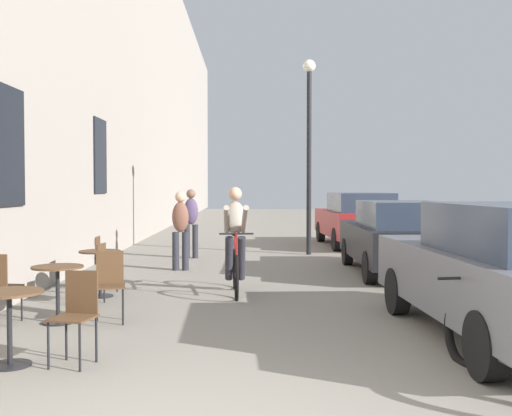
{
  "coord_description": "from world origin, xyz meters",
  "views": [
    {
      "loc": [
        0.2,
        -3.79,
        1.71
      ],
      "look_at": [
        0.4,
        12.49,
        1.15
      ],
      "focal_mm": 43.35,
      "sensor_mm": 36.0,
      "label": 1
    }
  ],
  "objects_px": {
    "cafe_table_mid": "(58,282)",
    "cyclist_on_bicycle": "(235,243)",
    "cafe_chair_far_toward_street": "(95,269)",
    "parked_car_nearest": "(510,271)",
    "parked_motorcycle": "(506,341)",
    "pedestrian_mid": "(191,219)",
    "parked_car_second": "(397,236)",
    "parked_car_third": "(357,219)",
    "cafe_chair_near_toward_street": "(76,310)",
    "street_lamp": "(309,131)",
    "cafe_table_far": "(100,263)",
    "pedestrian_near": "(180,226)",
    "cafe_chair_far_toward_wall": "(104,259)",
    "cafe_table_near": "(9,312)",
    "cafe_chair_mid_toward_street": "(110,281)"
  },
  "relations": [
    {
      "from": "cafe_table_near",
      "to": "parked_car_nearest",
      "type": "bearing_deg",
      "value": 9.05
    },
    {
      "from": "cafe_table_far",
      "to": "parked_motorcycle",
      "type": "bearing_deg",
      "value": -44.65
    },
    {
      "from": "cafe_table_near",
      "to": "pedestrian_near",
      "type": "distance_m",
      "value": 6.83
    },
    {
      "from": "cafe_table_near",
      "to": "street_lamp",
      "type": "relative_size",
      "value": 0.15
    },
    {
      "from": "cafe_chair_far_toward_street",
      "to": "cyclist_on_bicycle",
      "type": "height_order",
      "value": "cyclist_on_bicycle"
    },
    {
      "from": "cafe_table_mid",
      "to": "cyclist_on_bicycle",
      "type": "bearing_deg",
      "value": 45.35
    },
    {
      "from": "cafe_table_mid",
      "to": "cafe_table_far",
      "type": "distance_m",
      "value": 1.86
    },
    {
      "from": "parked_car_second",
      "to": "parked_car_third",
      "type": "height_order",
      "value": "parked_car_third"
    },
    {
      "from": "cyclist_on_bicycle",
      "to": "pedestrian_mid",
      "type": "height_order",
      "value": "cyclist_on_bicycle"
    },
    {
      "from": "pedestrian_mid",
      "to": "parked_motorcycle",
      "type": "height_order",
      "value": "pedestrian_mid"
    },
    {
      "from": "street_lamp",
      "to": "parked_car_nearest",
      "type": "xyz_separation_m",
      "value": [
        1.34,
        -8.86,
        -2.31
      ]
    },
    {
      "from": "cafe_table_near",
      "to": "cafe_table_far",
      "type": "bearing_deg",
      "value": 90.48
    },
    {
      "from": "pedestrian_mid",
      "to": "parked_car_second",
      "type": "relative_size",
      "value": 0.41
    },
    {
      "from": "cafe_chair_far_toward_wall",
      "to": "cafe_chair_mid_toward_street",
      "type": "bearing_deg",
      "value": -75.26
    },
    {
      "from": "pedestrian_near",
      "to": "parked_car_second",
      "type": "relative_size",
      "value": 0.4
    },
    {
      "from": "pedestrian_mid",
      "to": "street_lamp",
      "type": "bearing_deg",
      "value": 14.32
    },
    {
      "from": "parked_car_nearest",
      "to": "parked_car_third",
      "type": "bearing_deg",
      "value": 88.63
    },
    {
      "from": "cyclist_on_bicycle",
      "to": "pedestrian_near",
      "type": "relative_size",
      "value": 1.09
    },
    {
      "from": "cafe_chair_far_toward_street",
      "to": "street_lamp",
      "type": "xyz_separation_m",
      "value": [
        3.76,
        6.6,
        2.59
      ]
    },
    {
      "from": "cafe_chair_mid_toward_street",
      "to": "cafe_chair_far_toward_street",
      "type": "distance_m",
      "value": 1.24
    },
    {
      "from": "cafe_chair_far_toward_street",
      "to": "parked_car_third",
      "type": "relative_size",
      "value": 0.2
    },
    {
      "from": "street_lamp",
      "to": "cafe_chair_far_toward_wall",
      "type": "bearing_deg",
      "value": -126.2
    },
    {
      "from": "cafe_chair_near_toward_street",
      "to": "street_lamp",
      "type": "height_order",
      "value": "street_lamp"
    },
    {
      "from": "cafe_chair_near_toward_street",
      "to": "cafe_chair_far_toward_wall",
      "type": "distance_m",
      "value": 4.32
    },
    {
      "from": "cafe_table_far",
      "to": "pedestrian_near",
      "type": "height_order",
      "value": "pedestrian_near"
    },
    {
      "from": "cafe_chair_far_toward_street",
      "to": "pedestrian_near",
      "type": "bearing_deg",
      "value": 77.07
    },
    {
      "from": "cafe_table_mid",
      "to": "parked_car_third",
      "type": "bearing_deg",
      "value": 60.94
    },
    {
      "from": "cafe_chair_far_toward_street",
      "to": "parked_car_nearest",
      "type": "height_order",
      "value": "parked_car_nearest"
    },
    {
      "from": "cafe_chair_far_toward_street",
      "to": "parked_car_nearest",
      "type": "xyz_separation_m",
      "value": [
        5.1,
        -2.26,
        0.28
      ]
    },
    {
      "from": "cafe_chair_far_toward_wall",
      "to": "parked_car_nearest",
      "type": "bearing_deg",
      "value": -33.74
    },
    {
      "from": "cafe_table_far",
      "to": "pedestrian_mid",
      "type": "height_order",
      "value": "pedestrian_mid"
    },
    {
      "from": "parked_car_nearest",
      "to": "cafe_chair_far_toward_wall",
      "type": "bearing_deg",
      "value": 146.26
    },
    {
      "from": "cafe_chair_far_toward_wall",
      "to": "cafe_table_near",
      "type": "bearing_deg",
      "value": -88.58
    },
    {
      "from": "cafe_chair_far_toward_street",
      "to": "parked_car_second",
      "type": "relative_size",
      "value": 0.22
    },
    {
      "from": "cafe_chair_near_toward_street",
      "to": "cafe_chair_far_toward_street",
      "type": "height_order",
      "value": "same"
    },
    {
      "from": "pedestrian_mid",
      "to": "street_lamp",
      "type": "relative_size",
      "value": 0.34
    },
    {
      "from": "cafe_table_far",
      "to": "street_lamp",
      "type": "xyz_separation_m",
      "value": [
        3.84,
        5.96,
        2.59
      ]
    },
    {
      "from": "cafe_table_far",
      "to": "cafe_chair_far_toward_street",
      "type": "bearing_deg",
      "value": -83.27
    },
    {
      "from": "cafe_chair_near_toward_street",
      "to": "parked_car_third",
      "type": "height_order",
      "value": "parked_car_third"
    },
    {
      "from": "cyclist_on_bicycle",
      "to": "parked_car_second",
      "type": "bearing_deg",
      "value": 33.35
    },
    {
      "from": "cafe_table_near",
      "to": "cafe_chair_near_toward_street",
      "type": "height_order",
      "value": "cafe_chair_near_toward_street"
    },
    {
      "from": "cafe_table_near",
      "to": "parked_car_third",
      "type": "xyz_separation_m",
      "value": [
        5.41,
        11.8,
        0.28
      ]
    },
    {
      "from": "pedestrian_near",
      "to": "parked_car_nearest",
      "type": "xyz_separation_m",
      "value": [
        4.26,
        -5.94,
        -0.11
      ]
    },
    {
      "from": "cafe_table_far",
      "to": "cafe_chair_mid_toward_street",
      "type": "bearing_deg",
      "value": -72.79
    },
    {
      "from": "pedestrian_mid",
      "to": "parked_car_nearest",
      "type": "height_order",
      "value": "pedestrian_mid"
    },
    {
      "from": "parked_car_nearest",
      "to": "parked_car_third",
      "type": "relative_size",
      "value": 0.99
    },
    {
      "from": "cafe_table_mid",
      "to": "parked_car_nearest",
      "type": "relative_size",
      "value": 0.16
    },
    {
      "from": "cafe_chair_near_toward_street",
      "to": "pedestrian_mid",
      "type": "distance_m",
      "value": 8.88
    },
    {
      "from": "cafe_chair_mid_toward_street",
      "to": "cafe_chair_near_toward_street",
      "type": "bearing_deg",
      "value": -87.07
    },
    {
      "from": "cyclist_on_bicycle",
      "to": "parked_motorcycle",
      "type": "xyz_separation_m",
      "value": [
        2.39,
        -4.79,
        -0.41
      ]
    }
  ]
}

